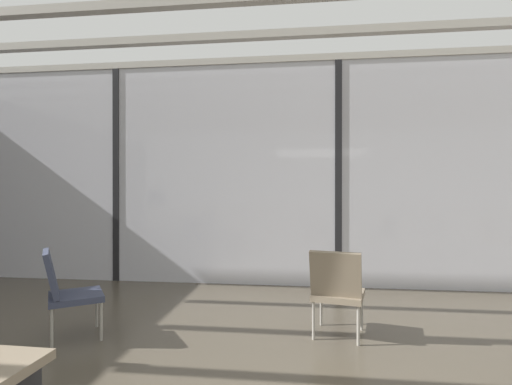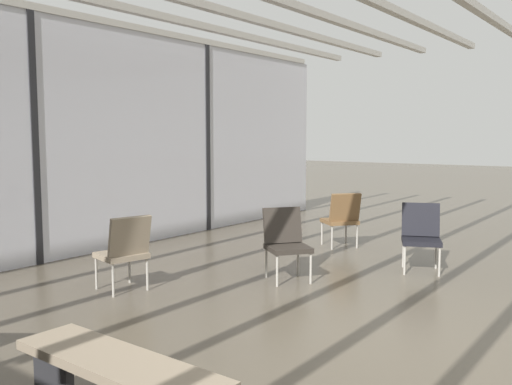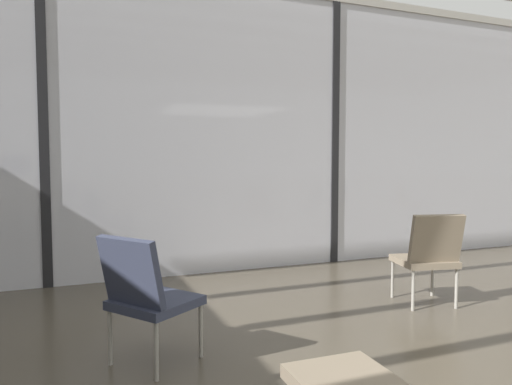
{
  "view_description": "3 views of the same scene",
  "coord_description": "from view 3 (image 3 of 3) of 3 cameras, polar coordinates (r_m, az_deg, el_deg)",
  "views": [
    {
      "loc": [
        -0.54,
        -0.63,
        1.44
      ],
      "look_at": [
        -1.59,
        8.06,
        1.4
      ],
      "focal_mm": 26.72,
      "sensor_mm": 36.0,
      "label": 1
    },
    {
      "loc": [
        -4.28,
        -1.68,
        1.75
      ],
      "look_at": [
        0.78,
        2.05,
        1.11
      ],
      "focal_mm": 39.12,
      "sensor_mm": 36.0,
      "label": 2
    },
    {
      "loc": [
        -3.27,
        -0.24,
        1.34
      ],
      "look_at": [
        -0.07,
        7.78,
        0.77
      ],
      "focal_mm": 33.08,
      "sensor_mm": 36.0,
      "label": 3
    }
  ],
  "objects": [
    {
      "name": "window_mullion_1",
      "position": [
        6.36,
        9.34,
        6.98
      ],
      "size": [
        0.1,
        0.12,
        3.4
      ],
      "primitive_type": "cube",
      "color": "black",
      "rests_on": "ground"
    },
    {
      "name": "parked_airplane",
      "position": [
        10.16,
        -10.65,
        8.23
      ],
      "size": [
        11.72,
        4.27,
        4.27
      ],
      "color": "silver",
      "rests_on": "ground"
    },
    {
      "name": "lounge_chair_2",
      "position": [
        4.66,
        20.17,
        -6.9
      ],
      "size": [
        0.59,
        0.62,
        0.87
      ],
      "rotation": [
        0.0,
        0.0,
        2.92
      ],
      "color": "#7F705B",
      "rests_on": "ground"
    },
    {
      "name": "window_mullion_0",
      "position": [
        5.46,
        -24.29,
        7.23
      ],
      "size": [
        0.1,
        0.12,
        3.4
      ],
      "primitive_type": "cube",
      "color": "black",
      "rests_on": "ground"
    },
    {
      "name": "lounge_chair_4",
      "position": [
        3.21,
        -13.18,
        -11.6
      ],
      "size": [
        0.71,
        0.7,
        0.87
      ],
      "rotation": [
        0.0,
        0.0,
        2.19
      ],
      "color": "#33384C",
      "rests_on": "ground"
    },
    {
      "name": "glass_curtain_wall",
      "position": [
        6.36,
        9.34,
        6.98
      ],
      "size": [
        14.0,
        0.08,
        3.4
      ],
      "primitive_type": "cube",
      "color": "silver",
      "rests_on": "ground"
    }
  ]
}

